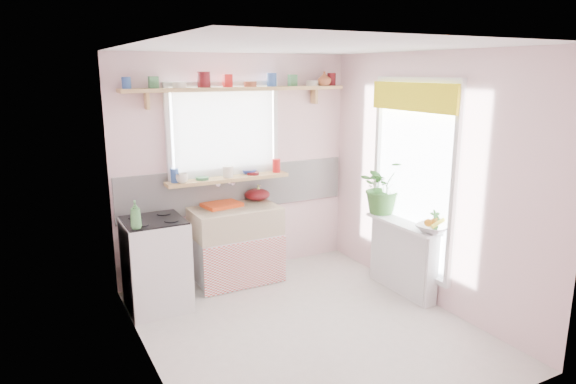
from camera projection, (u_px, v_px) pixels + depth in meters
room at (320, 161)px, 5.48m from camera, size 3.20×3.20×3.20m
sink_unit at (236, 244)px, 5.70m from camera, size 0.95×0.65×1.11m
cooker at (156, 264)px, 5.05m from camera, size 0.58×0.58×0.93m
radiator_ledge at (403, 256)px, 5.43m from camera, size 0.22×0.95×0.78m
windowsill at (228, 179)px, 5.69m from camera, size 1.40×0.22×0.04m
pine_shelf at (239, 89)px, 5.53m from camera, size 2.52×0.24×0.04m
shelf_crockery at (237, 82)px, 5.50m from camera, size 2.47×0.11×0.12m
sill_crockery at (228, 172)px, 5.67m from camera, size 1.35×0.11×0.12m
dish_tray at (222, 205)px, 5.66m from camera, size 0.44×0.35×0.04m
colander at (257, 194)px, 5.93m from camera, size 0.36×0.36×0.13m
jade_plant at (383, 187)px, 5.62m from camera, size 0.58×0.51×0.60m
fruit_bowl at (433, 228)px, 4.99m from camera, size 0.41×0.41×0.08m
herb_pot at (435, 221)px, 4.99m from camera, size 0.13×0.09×0.22m
soap_bottle_sink at (258, 192)px, 5.93m from camera, size 0.10×0.11×0.18m
sill_cup at (182, 178)px, 5.38m from camera, size 0.15×0.15×0.10m
sill_bowl at (249, 172)px, 5.86m from camera, size 0.23×0.23×0.05m
shelf_vase at (324, 79)px, 5.93m from camera, size 0.18×0.18×0.16m
cooker_bottle at (136, 215)px, 4.63m from camera, size 0.12×0.12×0.26m
fruit at (434, 222)px, 4.99m from camera, size 0.20×0.14×0.10m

